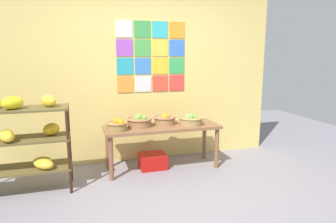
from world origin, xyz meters
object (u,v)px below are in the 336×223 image
object	(u,v)px
fruit_basket_back_left	(165,119)
fruit_basket_centre	(117,125)
display_table	(162,131)
fruit_basket_back_right	(191,120)
produce_crate_under_table	(153,161)
fruit_basket_right	(139,121)
banana_shelf_unit	(21,134)

from	to	relation	value
fruit_basket_back_left	fruit_basket_centre	world-z (taller)	fruit_basket_centre
display_table	fruit_basket_back_left	distance (m)	0.19
display_table	fruit_basket_back_left	xyz separation A→B (m)	(0.06, 0.08, 0.15)
fruit_basket_back_left	fruit_basket_back_right	bearing A→B (deg)	-21.45
fruit_basket_centre	produce_crate_under_table	xyz separation A→B (m)	(0.51, 0.12, -0.60)
fruit_basket_back_right	fruit_basket_centre	xyz separation A→B (m)	(-1.05, -0.02, 0.01)
fruit_basket_right	produce_crate_under_table	size ratio (longest dim) A/B	0.95
banana_shelf_unit	fruit_basket_right	bearing A→B (deg)	12.68
fruit_basket_right	fruit_basket_back_left	distance (m)	0.38
banana_shelf_unit	fruit_basket_centre	xyz separation A→B (m)	(1.13, 0.19, -0.01)
produce_crate_under_table	banana_shelf_unit	bearing A→B (deg)	-169.07
fruit_basket_back_left	produce_crate_under_table	distance (m)	0.63
fruit_basket_right	produce_crate_under_table	bearing A→B (deg)	-3.81
fruit_basket_right	fruit_basket_back_left	world-z (taller)	fruit_basket_right
fruit_basket_back_right	fruit_basket_centre	world-z (taller)	same
fruit_basket_back_right	fruit_basket_right	bearing A→B (deg)	171.34
fruit_basket_back_left	produce_crate_under_table	size ratio (longest dim) A/B	0.85
fruit_basket_back_right	fruit_basket_right	size ratio (longest dim) A/B	0.95
fruit_basket_back_right	produce_crate_under_table	bearing A→B (deg)	169.77
fruit_basket_right	fruit_basket_back_left	size ratio (longest dim) A/B	1.11
fruit_basket_back_right	fruit_basket_right	xyz separation A→B (m)	(-0.73, 0.11, 0.00)
banana_shelf_unit	display_table	bearing A→B (deg)	8.69
fruit_basket_right	fruit_basket_back_left	bearing A→B (deg)	4.03
fruit_basket_right	fruit_basket_back_right	bearing A→B (deg)	-8.66
produce_crate_under_table	fruit_basket_back_left	bearing A→B (deg)	10.99
banana_shelf_unit	fruit_basket_back_right	xyz separation A→B (m)	(2.18, 0.22, -0.02)
produce_crate_under_table	fruit_basket_centre	bearing A→B (deg)	-166.59
display_table	banana_shelf_unit	bearing A→B (deg)	-171.31
fruit_basket_back_left	fruit_basket_centre	bearing A→B (deg)	-167.27
fruit_basket_centre	fruit_basket_back_right	bearing A→B (deg)	1.19
fruit_basket_back_right	banana_shelf_unit	bearing A→B (deg)	-174.33
banana_shelf_unit	fruit_basket_back_left	world-z (taller)	banana_shelf_unit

